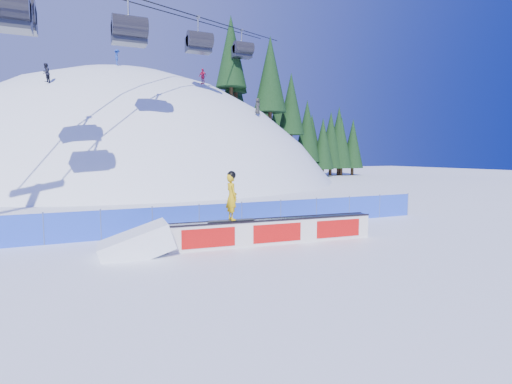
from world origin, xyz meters
name	(u,v)px	position (x,y,z in m)	size (l,w,h in m)	color
ground	(264,253)	(0.00, 0.00, 0.00)	(160.00, 160.00, 0.00)	white
snow_hill	(130,314)	(0.00, 42.00, -18.00)	(64.00, 64.00, 64.00)	white
treeline	(289,112)	(23.85, 41.61, 9.72)	(26.23, 10.22, 22.38)	#372516
safety_fence	(221,217)	(0.00, 4.50, 0.60)	(22.05, 0.05, 1.30)	blue
chairlift	(188,16)	(4.74, 27.49, 16.89)	(40.80, 41.70, 22.00)	gray
rail_box	(275,231)	(1.01, 1.19, 0.48)	(8.12, 1.11, 0.97)	silver
snow_ramp	(137,255)	(-4.04, 1.53, 0.00)	(2.34, 1.56, 0.88)	white
snowboarder	(232,196)	(-0.69, 1.31, 1.87)	(1.76, 0.63, 1.83)	black
distant_skiers	(151,75)	(1.54, 30.64, 11.51)	(21.06, 8.40, 7.05)	black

